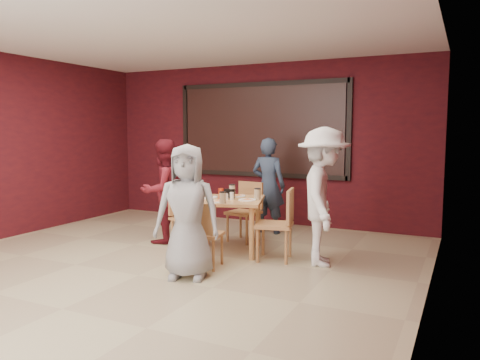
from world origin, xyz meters
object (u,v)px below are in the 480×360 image
at_px(dining_table, 228,205).
at_px(chair_back, 246,208).
at_px(diner_front, 187,212).
at_px(chair_front, 203,231).
at_px(diner_back, 268,186).
at_px(diner_left, 163,191).
at_px(chair_right, 280,220).
at_px(chair_left, 185,214).
at_px(diner_right, 323,197).

xyz_separation_m(dining_table, chair_back, (-0.05, 0.70, -0.15)).
bearing_deg(chair_back, diner_front, -84.99).
xyz_separation_m(dining_table, chair_front, (0.10, -0.82, -0.19)).
bearing_deg(diner_back, chair_front, 92.45).
bearing_deg(chair_front, diner_left, 143.12).
bearing_deg(diner_left, chair_right, 104.35).
xyz_separation_m(chair_left, diner_front, (0.78, -1.18, 0.28)).
distance_m(dining_table, diner_back, 1.34).
relative_size(chair_back, diner_left, 0.58).
bearing_deg(diner_right, chair_right, 79.72).
relative_size(chair_right, diner_right, 0.54).
relative_size(dining_table, chair_front, 1.44).
bearing_deg(diner_front, chair_left, 104.99).
relative_size(chair_right, diner_left, 0.60).
relative_size(chair_left, chair_right, 0.92).
height_order(chair_back, diner_front, diner_front).
bearing_deg(chair_left, dining_table, 0.55).
relative_size(chair_back, diner_back, 0.57).
bearing_deg(chair_left, chair_back, 48.95).
relative_size(chair_back, chair_right, 0.96).
xyz_separation_m(chair_back, chair_right, (0.84, -0.78, 0.02)).
bearing_deg(diner_front, chair_back, 76.27).
height_order(chair_left, chair_right, chair_right).
relative_size(chair_back, diner_right, 0.52).
distance_m(chair_front, diner_right, 1.51).
xyz_separation_m(chair_front, chair_right, (0.69, 0.74, 0.06)).
bearing_deg(chair_front, diner_front, -87.73).
distance_m(diner_front, diner_back, 2.52).
distance_m(dining_table, diner_right, 1.34).
bearing_deg(chair_left, diner_front, -56.27).
relative_size(chair_front, diner_right, 0.48).
relative_size(dining_table, chair_right, 1.27).
height_order(diner_front, diner_left, diner_left).
bearing_deg(diner_left, chair_back, 139.89).
relative_size(chair_front, diner_front, 0.54).
xyz_separation_m(chair_back, chair_left, (-0.62, -0.71, -0.02)).
bearing_deg(chair_front, chair_back, 95.67).
bearing_deg(chair_back, chair_right, -42.93).
bearing_deg(dining_table, diner_front, -84.62).
bearing_deg(chair_right, diner_front, -121.63).
height_order(chair_back, diner_back, diner_back).
bearing_deg(chair_back, diner_right, -27.87).
height_order(chair_back, diner_left, diner_left).
bearing_deg(chair_right, diner_back, 118.00).
height_order(chair_front, diner_left, diner_left).
relative_size(chair_back, chair_left, 1.04).
height_order(chair_left, diner_back, diner_back).
distance_m(dining_table, diner_front, 1.19).
bearing_deg(chair_right, dining_table, 174.20).
bearing_deg(chair_left, diner_left, 167.98).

